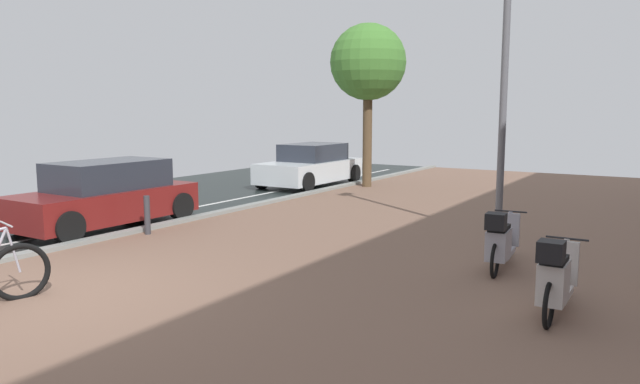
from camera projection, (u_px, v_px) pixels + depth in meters
name	position (u px, v px, depth m)	size (l,w,h in m)	color
ground	(124.00, 319.00, 7.13)	(21.00, 40.00, 0.13)	black
scooter_near	(501.00, 242.00, 9.17)	(0.53, 1.88, 1.00)	black
scooter_far	(556.00, 279.00, 7.07)	(0.52, 1.73, 1.04)	black
parked_car_near	(106.00, 195.00, 12.61)	(1.79, 3.92, 1.40)	maroon
parked_car_far	(311.00, 166.00, 19.58)	(1.90, 4.00, 1.37)	silver
lamp_post	(505.00, 67.00, 11.37)	(0.20, 0.52, 5.94)	slate
street_tree	(368.00, 63.00, 18.81)	(2.42, 2.42, 5.19)	brown
bollard_far	(147.00, 215.00, 11.84)	(0.12, 0.12, 0.78)	#38383D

